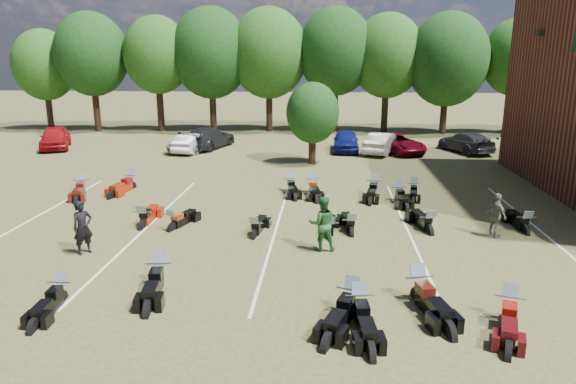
# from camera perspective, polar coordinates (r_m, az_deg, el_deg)

# --- Properties ---
(ground) EXTENTS (160.00, 160.00, 0.00)m
(ground) POSITION_cam_1_polar(r_m,az_deg,el_deg) (16.84, 7.96, -7.62)
(ground) COLOR brown
(ground) RESTS_ON ground
(car_0) EXTENTS (3.55, 5.02, 1.59)m
(car_0) POSITION_cam_1_polar(r_m,az_deg,el_deg) (40.26, -24.46, 5.53)
(car_0) COLOR #9C0E14
(car_0) RESTS_ON ground
(car_1) EXTENTS (1.93, 4.13, 1.31)m
(car_1) POSITION_cam_1_polar(r_m,az_deg,el_deg) (36.00, -10.66, 5.42)
(car_1) COLOR #BAB9BE
(car_1) RESTS_ON ground
(car_2) EXTENTS (3.28, 5.02, 1.28)m
(car_2) POSITION_cam_1_polar(r_m,az_deg,el_deg) (36.47, -10.49, 5.53)
(car_2) COLOR gray
(car_2) RESTS_ON ground
(car_3) EXTENTS (3.42, 5.56, 1.50)m
(car_3) POSITION_cam_1_polar(r_m,az_deg,el_deg) (37.29, -8.83, 5.98)
(car_3) COLOR black
(car_3) RESTS_ON ground
(car_4) EXTENTS (1.80, 4.29, 1.45)m
(car_4) POSITION_cam_1_polar(r_m,az_deg,el_deg) (35.96, 6.46, 5.69)
(car_4) COLOR navy
(car_4) RESTS_ON ground
(car_5) EXTENTS (3.06, 4.60, 1.43)m
(car_5) POSITION_cam_1_polar(r_m,az_deg,el_deg) (35.45, 10.46, 5.39)
(car_5) COLOR #A1A09C
(car_5) RESTS_ON ground
(car_6) EXTENTS (3.71, 5.12, 1.30)m
(car_6) POSITION_cam_1_polar(r_m,az_deg,el_deg) (35.91, 12.24, 5.31)
(car_6) COLOR #620516
(car_6) RESTS_ON ground
(car_7) EXTENTS (3.54, 5.02, 1.35)m
(car_7) POSITION_cam_1_polar(r_m,az_deg,el_deg) (37.45, 19.13, 5.25)
(car_7) COLOR #333337
(car_7) RESTS_ON ground
(person_black) EXTENTS (0.76, 0.79, 1.82)m
(person_black) POSITION_cam_1_polar(r_m,az_deg,el_deg) (18.32, -21.85, -3.68)
(person_black) COLOR black
(person_black) RESTS_ON ground
(person_green) EXTENTS (1.02, 0.85, 1.89)m
(person_green) POSITION_cam_1_polar(r_m,az_deg,el_deg) (17.33, 3.83, -3.52)
(person_green) COLOR #215A25
(person_green) RESTS_ON ground
(person_grey) EXTENTS (0.77, 1.04, 1.64)m
(person_grey) POSITION_cam_1_polar(r_m,az_deg,el_deg) (20.08, 22.11, -2.40)
(person_grey) COLOR #5F5C51
(person_grey) RESTS_ON ground
(motorcycle_0) EXTENTS (0.79, 2.12, 1.16)m
(motorcycle_0) POSITION_cam_1_polar(r_m,az_deg,el_deg) (15.39, -23.86, -11.08)
(motorcycle_0) COLOR black
(motorcycle_0) RESTS_ON ground
(motorcycle_2) EXTENTS (1.10, 2.49, 1.34)m
(motorcycle_2) POSITION_cam_1_polar(r_m,az_deg,el_deg) (15.53, -14.08, -9.95)
(motorcycle_2) COLOR black
(motorcycle_2) RESTS_ON ground
(motorcycle_3) EXTENTS (1.54, 2.53, 1.35)m
(motorcycle_3) POSITION_cam_1_polar(r_m,az_deg,el_deg) (13.65, 6.90, -13.22)
(motorcycle_3) COLOR black
(motorcycle_3) RESTS_ON ground
(motorcycle_4) EXTENTS (0.98, 2.41, 1.31)m
(motorcycle_4) POSITION_cam_1_polar(r_m,az_deg,el_deg) (13.43, 7.87, -13.75)
(motorcycle_4) COLOR black
(motorcycle_4) RESTS_ON ground
(motorcycle_5) EXTENTS (1.37, 2.64, 1.41)m
(motorcycle_5) POSITION_cam_1_polar(r_m,az_deg,el_deg) (14.61, 14.21, -11.62)
(motorcycle_5) COLOR black
(motorcycle_5) RESTS_ON ground
(motorcycle_6) EXTENTS (1.42, 2.44, 1.30)m
(motorcycle_6) POSITION_cam_1_polar(r_m,az_deg,el_deg) (14.32, 23.17, -12.98)
(motorcycle_6) COLOR #43090D
(motorcycle_6) RESTS_ON ground
(motorcycle_7) EXTENTS (0.81, 2.37, 1.31)m
(motorcycle_7) POSITION_cam_1_polar(r_m,az_deg,el_deg) (20.54, -15.80, -3.88)
(motorcycle_7) COLOR maroon
(motorcycle_7) RESTS_ON ground
(motorcycle_8) EXTENTS (1.30, 2.21, 1.17)m
(motorcycle_8) POSITION_cam_1_polar(r_m,az_deg,el_deg) (20.03, -12.66, -4.15)
(motorcycle_8) COLOR black
(motorcycle_8) RESTS_ON ground
(motorcycle_9) EXTENTS (0.87, 2.10, 1.14)m
(motorcycle_9) POSITION_cam_1_polar(r_m,az_deg,el_deg) (18.83, -3.72, -5.04)
(motorcycle_9) COLOR black
(motorcycle_9) RESTS_ON ground
(motorcycle_10) EXTENTS (0.77, 2.13, 1.17)m
(motorcycle_10) POSITION_cam_1_polar(r_m,az_deg,el_deg) (18.80, 4.64, -5.09)
(motorcycle_10) COLOR black
(motorcycle_10) RESTS_ON ground
(motorcycle_11) EXTENTS (0.95, 2.21, 1.19)m
(motorcycle_11) POSITION_cam_1_polar(r_m,az_deg,el_deg) (19.18, 7.01, -4.75)
(motorcycle_11) COLOR black
(motorcycle_11) RESTS_ON ground
(motorcycle_12) EXTENTS (1.20, 2.42, 1.29)m
(motorcycle_12) POSITION_cam_1_polar(r_m,az_deg,el_deg) (19.91, 15.38, -4.44)
(motorcycle_12) COLOR black
(motorcycle_12) RESTS_ON ground
(motorcycle_13) EXTENTS (0.84, 2.28, 1.25)m
(motorcycle_13) POSITION_cam_1_polar(r_m,az_deg,el_deg) (21.18, 24.82, -4.15)
(motorcycle_13) COLOR black
(motorcycle_13) RESTS_ON ground
(motorcycle_14) EXTENTS (1.43, 2.51, 1.33)m
(motorcycle_14) POSITION_cam_1_polar(r_m,az_deg,el_deg) (26.62, -21.84, -0.14)
(motorcycle_14) COLOR #50100B
(motorcycle_14) RESTS_ON ground
(motorcycle_15) EXTENTS (1.18, 2.56, 1.37)m
(motorcycle_15) POSITION_cam_1_polar(r_m,az_deg,el_deg) (26.71, -16.96, 0.34)
(motorcycle_15) COLOR maroon
(motorcycle_15) RESTS_ON ground
(motorcycle_16) EXTENTS (1.18, 2.40, 1.28)m
(motorcycle_16) POSITION_cam_1_polar(r_m,az_deg,el_deg) (25.14, 0.22, 0.12)
(motorcycle_16) COLOR black
(motorcycle_16) RESTS_ON ground
(motorcycle_17) EXTENTS (1.13, 2.51, 1.35)m
(motorcycle_17) POSITION_cam_1_polar(r_m,az_deg,el_deg) (24.93, 2.65, -0.03)
(motorcycle_17) COLOR black
(motorcycle_17) RESTS_ON ground
(motorcycle_18) EXTENTS (0.92, 2.33, 1.27)m
(motorcycle_18) POSITION_cam_1_polar(r_m,az_deg,el_deg) (24.05, 12.11, -0.91)
(motorcycle_18) COLOR black
(motorcycle_18) RESTS_ON ground
(motorcycle_19) EXTENTS (1.19, 2.54, 1.36)m
(motorcycle_19) POSITION_cam_1_polar(r_m,az_deg,el_deg) (24.82, 9.50, -0.29)
(motorcycle_19) COLOR black
(motorcycle_19) RESTS_ON ground
(motorcycle_20) EXTENTS (0.98, 2.16, 1.16)m
(motorcycle_20) POSITION_cam_1_polar(r_m,az_deg,el_deg) (25.12, 13.74, -0.34)
(motorcycle_20) COLOR black
(motorcycle_20) RESTS_ON ground
(tree_line) EXTENTS (56.00, 6.00, 9.79)m
(tree_line) POSITION_cam_1_polar(r_m,az_deg,el_deg) (44.54, 4.65, 14.70)
(tree_line) COLOR black
(tree_line) RESTS_ON ground
(young_tree_midfield) EXTENTS (3.20, 3.20, 4.70)m
(young_tree_midfield) POSITION_cam_1_polar(r_m,az_deg,el_deg) (31.23, 2.75, 8.77)
(young_tree_midfield) COLOR black
(young_tree_midfield) RESTS_ON ground
(parking_lines) EXTENTS (20.10, 14.00, 0.01)m
(parking_lines) POSITION_cam_1_polar(r_m,az_deg,el_deg) (19.70, -1.33, -4.08)
(parking_lines) COLOR silver
(parking_lines) RESTS_ON ground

